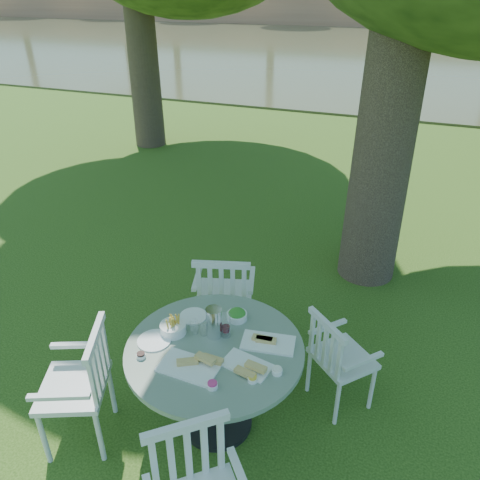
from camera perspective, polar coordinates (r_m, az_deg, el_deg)
name	(u,v)px	position (r m, az deg, el deg)	size (l,w,h in m)	color
ground	(233,319)	(5.03, -0.84, -9.55)	(140.00, 140.00, 0.00)	#1B380B
table	(215,364)	(3.61, -3.04, -14.88)	(1.31, 1.31, 0.80)	black
chair_ne	(334,356)	(3.90, 11.45, -13.64)	(0.62, 0.61, 0.89)	silver
chair_nw	(223,294)	(4.36, -2.04, -6.62)	(0.63, 0.61, 1.01)	silver
chair_sw	(86,379)	(3.72, -18.29, -15.83)	(0.64, 0.66, 1.01)	silver
tableware	(209,334)	(3.52, -3.81, -11.39)	(1.13, 0.84, 0.24)	white
river	(402,53)	(26.87, 19.16, 20.77)	(100.00, 28.00, 0.12)	#393B23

